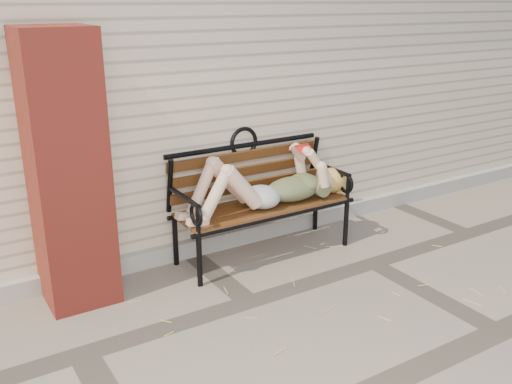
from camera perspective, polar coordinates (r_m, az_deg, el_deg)
ground at (r=5.05m, az=11.61°, el=-7.00°), size 80.00×80.00×0.00m
house_wall at (r=7.05m, az=-4.80°, el=13.33°), size 8.00×4.00×3.00m
foundation_strip at (r=5.70m, az=5.01°, el=-2.80°), size 8.00×0.10×0.15m
brick_pillar at (r=4.26m, az=-18.33°, el=1.94°), size 0.50×0.50×2.00m
garden_bench at (r=4.97m, az=0.16°, el=0.63°), size 1.69×0.67×1.10m
reading_woman at (r=4.86m, az=1.14°, el=0.65°), size 1.60×0.36×0.50m
straw_scatter at (r=4.39m, az=5.90°, el=-10.79°), size 2.90×1.73×0.01m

